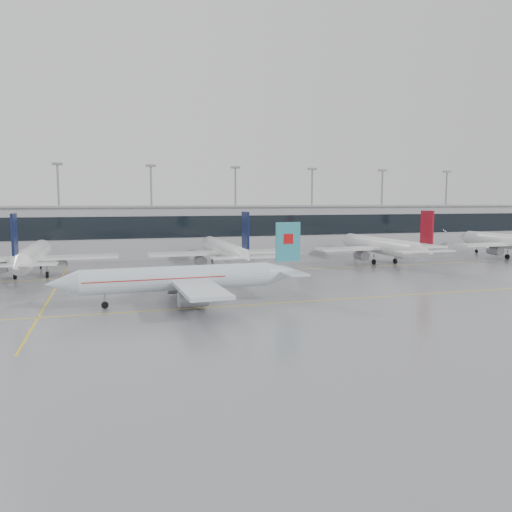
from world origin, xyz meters
name	(u,v)px	position (x,y,z in m)	size (l,w,h in m)	color
ground	(282,303)	(0.00, 0.00, 0.00)	(320.00, 320.00, 0.00)	gray
taxi_line_main	(282,303)	(0.00, 0.00, 0.01)	(120.00, 0.25, 0.01)	yellow
taxi_line_north	(229,272)	(0.00, 30.00, 0.01)	(120.00, 0.25, 0.01)	yellow
taxi_line_cross	(52,295)	(-30.00, 15.00, 0.01)	(0.25, 60.00, 0.01)	yellow
terminal	(199,231)	(0.00, 62.00, 6.00)	(180.00, 15.00, 12.00)	#9C9CA0
terminal_glass	(205,226)	(0.00, 54.45, 7.50)	(180.00, 0.20, 5.00)	black
terminal_roof	(199,206)	(0.00, 62.00, 12.20)	(182.00, 16.00, 0.40)	gray
light_masts	(195,201)	(0.00, 68.00, 13.34)	(156.40, 1.00, 22.60)	gray
air_canada_jet	(188,278)	(-11.95, 3.37, 3.31)	(34.30, 26.81, 10.54)	silver
parked_jet_b	(31,257)	(-35.00, 33.69, 3.71)	(29.64, 36.96, 11.72)	white
parked_jet_c	(225,251)	(0.00, 33.69, 3.71)	(29.64, 36.96, 11.72)	white
parked_jet_d	(382,246)	(35.00, 33.69, 3.71)	(29.64, 36.96, 11.72)	white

